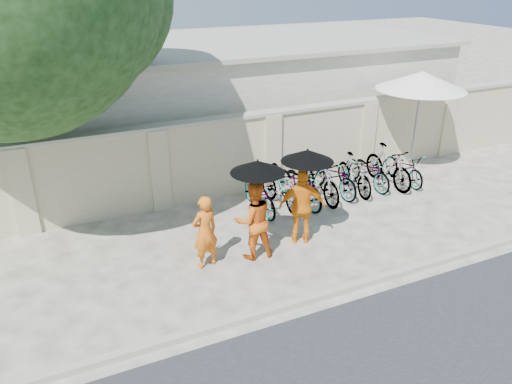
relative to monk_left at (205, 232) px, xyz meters
name	(u,v)px	position (x,y,z in m)	size (l,w,h in m)	color
ground	(251,260)	(0.88, -0.20, -0.75)	(80.00, 80.00, 0.00)	beige
kerb	(291,305)	(0.88, -1.90, -0.69)	(40.00, 0.16, 0.12)	#A2A190
compound_wall	(235,157)	(1.88, 3.00, 0.25)	(20.00, 0.30, 2.00)	beige
building_behind	(218,97)	(2.88, 6.80, 0.85)	(14.00, 6.00, 3.20)	silver
monk_left	(205,232)	(0.00, 0.00, 0.00)	(0.55, 0.36, 1.51)	orange
monk_center	(254,220)	(1.00, -0.07, 0.07)	(0.80, 0.62, 1.65)	#D25A12
parasol_center	(258,167)	(1.05, -0.15, 1.23)	(1.06, 1.06, 1.18)	black
monk_right	(302,206)	(2.18, 0.04, 0.08)	(0.98, 0.41, 1.67)	orange
parasol_right	(307,156)	(2.20, -0.04, 1.24)	(1.07, 1.07, 1.17)	black
patio_umbrella	(421,82)	(7.04, 2.25, 1.84)	(3.02, 3.02, 2.88)	#A2A190
bike_0	(260,194)	(2.01, 1.77, -0.31)	(0.59, 1.70, 0.89)	gray
bike_1	(281,188)	(2.55, 1.71, -0.23)	(0.50, 1.76, 1.06)	gray
bike_2	(299,184)	(3.09, 1.77, -0.24)	(0.68, 1.96, 1.03)	gray
bike_3	(319,179)	(3.63, 1.71, -0.20)	(0.52, 1.84, 1.11)	gray
bike_4	(333,175)	(4.17, 1.91, -0.26)	(0.66, 1.88, 0.99)	gray
bike_5	(354,174)	(4.71, 1.74, -0.25)	(0.47, 1.68, 1.01)	gray
bike_6	(368,170)	(5.25, 1.89, -0.30)	(0.61, 1.75, 0.92)	gray
bike_7	(388,166)	(5.79, 1.72, -0.20)	(0.52, 1.84, 1.11)	gray
bike_8	(404,167)	(6.33, 1.71, -0.32)	(0.57, 1.65, 0.87)	gray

